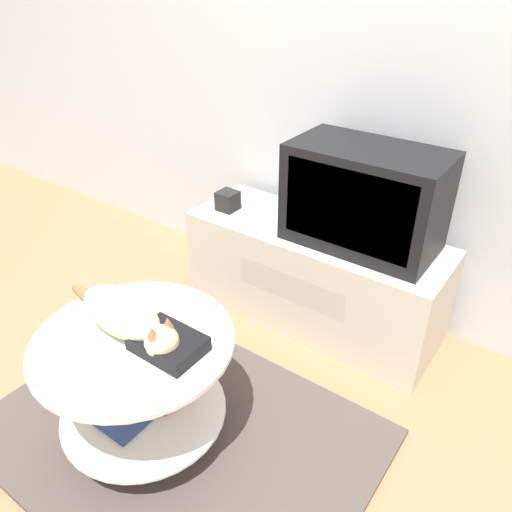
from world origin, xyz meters
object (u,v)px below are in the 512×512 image
(speaker, at_px, (228,201))
(dvd_box, at_px, (168,343))
(tv, at_px, (365,198))
(cat, at_px, (126,316))

(speaker, distance_m, dvd_box, 1.04)
(tv, height_order, dvd_box, tv)
(speaker, bearing_deg, cat, -72.20)
(dvd_box, bearing_deg, tv, 78.54)
(tv, bearing_deg, cat, -110.95)
(tv, distance_m, cat, 1.09)
(dvd_box, height_order, cat, cat)
(tv, bearing_deg, dvd_box, -101.46)
(speaker, height_order, dvd_box, speaker)
(dvd_box, bearing_deg, speaker, 117.72)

